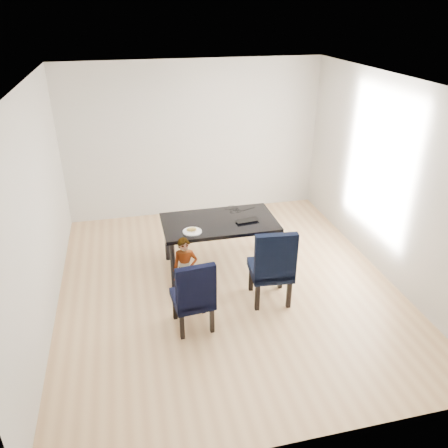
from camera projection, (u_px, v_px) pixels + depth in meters
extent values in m
cube|color=tan|center=(227.00, 285.00, 6.05)|extent=(4.50, 5.00, 0.01)
cube|color=white|center=(228.00, 83.00, 4.82)|extent=(4.50, 5.00, 0.01)
cube|color=silver|center=(194.00, 140.00, 7.61)|extent=(4.50, 0.01, 2.70)
cube|color=silver|center=(306.00, 324.00, 3.26)|extent=(4.50, 0.01, 2.70)
cube|color=silver|center=(36.00, 213.00, 4.98)|extent=(0.01, 5.00, 2.70)
cube|color=white|center=(390.00, 180.00, 5.89)|extent=(0.01, 5.00, 2.70)
cube|color=black|center=(219.00, 244.00, 6.31)|extent=(1.60, 0.90, 0.75)
cube|color=black|center=(192.00, 293.00, 5.09)|extent=(0.50, 0.51, 0.95)
cube|color=black|center=(271.00, 264.00, 5.54)|extent=(0.56, 0.58, 1.07)
imported|color=orange|center=(185.00, 269.00, 5.60)|extent=(0.34, 0.25, 0.88)
cylinder|color=white|center=(192.00, 232.00, 5.84)|extent=(0.33, 0.33, 0.01)
ellipsoid|color=#A5873B|center=(192.00, 229.00, 5.82)|extent=(0.15, 0.11, 0.06)
imported|color=black|center=(246.00, 219.00, 6.16)|extent=(0.35, 0.25, 0.03)
torus|color=black|center=(235.00, 211.00, 6.42)|extent=(0.17, 0.17, 0.01)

